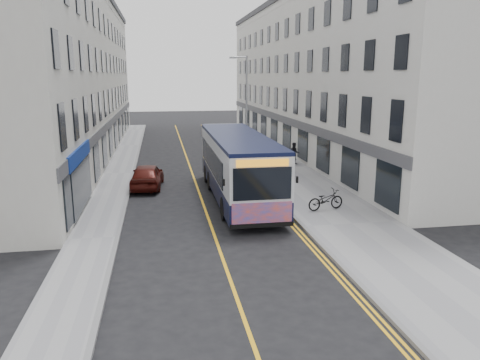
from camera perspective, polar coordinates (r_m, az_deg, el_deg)
name	(u,v)px	position (r m, az deg, el deg)	size (l,w,h in m)	color
ground	(211,225)	(21.27, -3.60, -5.50)	(140.00, 140.00, 0.00)	black
pavement_east	(279,168)	(33.82, 4.73, 1.42)	(4.50, 64.00, 0.12)	gray
pavement_west	(118,174)	(32.89, -14.61, 0.73)	(2.00, 64.00, 0.12)	gray
kerb_east	(248,169)	(33.33, 0.99, 1.31)	(0.18, 64.00, 0.13)	slate
kerb_west	(133,173)	(32.82, -12.87, 0.81)	(0.18, 64.00, 0.13)	slate
road_centre_line	(192,172)	(32.85, -5.89, 0.96)	(0.12, 64.00, 0.01)	yellow
road_dbl_yellow_inner	(242,170)	(33.26, 0.22, 1.18)	(0.10, 64.00, 0.01)	yellow
road_dbl_yellow_outer	(245,170)	(33.30, 0.56, 1.19)	(0.10, 64.00, 0.01)	yellow
terrace_east	(312,77)	(43.30, 8.75, 12.34)	(6.00, 46.00, 13.00)	silver
terrace_west	(73,77)	(41.68, -19.72, 11.76)	(6.00, 46.00, 13.00)	beige
streetlamp	(245,106)	(34.75, 0.67, 8.96)	(1.32, 0.18, 8.00)	#95969D
city_bus	(238,165)	(25.15, -0.24, 1.89)	(2.82, 12.10, 3.52)	black
bicycle	(326,200)	(23.41, 10.40, -2.38)	(0.67, 1.94, 1.02)	black
pedestrian_near	(271,152)	(35.41, 3.82, 3.43)	(0.62, 0.40, 1.69)	#986C45
pedestrian_far	(295,153)	(35.09, 6.66, 3.24)	(0.79, 0.62, 1.63)	black
car_white	(216,142)	(42.26, -2.97, 4.61)	(1.53, 4.39, 1.45)	silver
car_maroon	(147,176)	(28.51, -11.26, 0.51)	(1.75, 4.36, 1.48)	#4A110C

